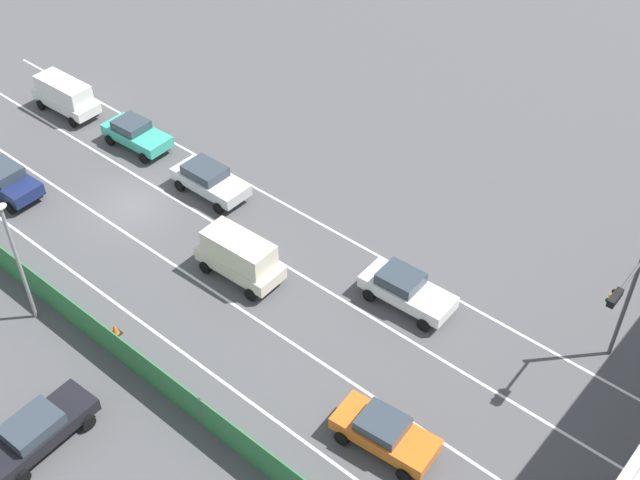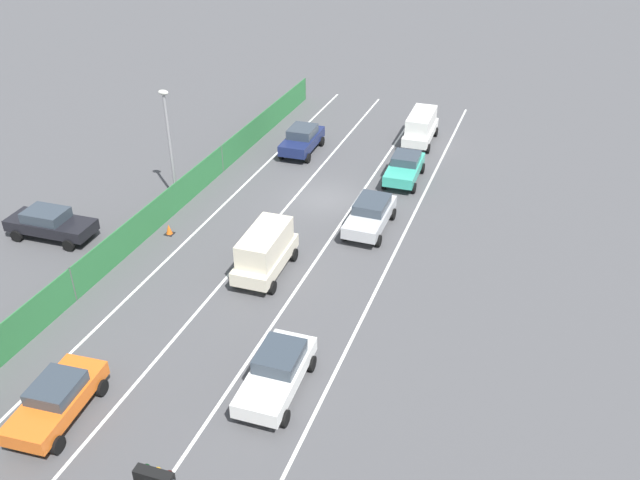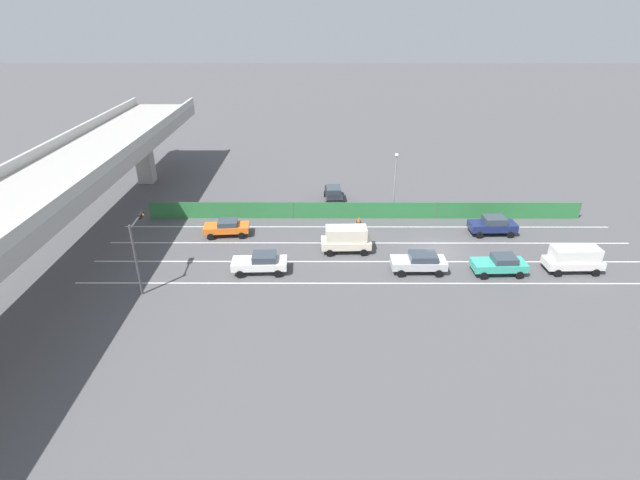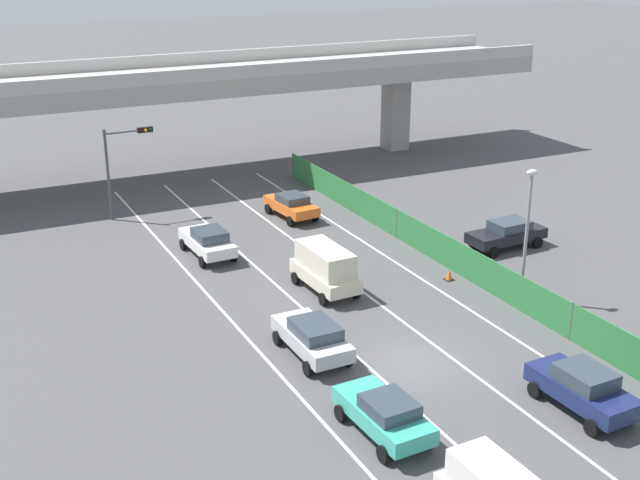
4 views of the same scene
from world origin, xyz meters
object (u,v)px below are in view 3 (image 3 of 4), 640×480
(car_van_cream, at_px, (346,238))
(street_lamp, at_px, (395,178))
(parked_sedan_dark, at_px, (334,194))
(car_van_white, at_px, (574,258))
(traffic_light, at_px, (138,241))
(car_sedan_navy, at_px, (493,225))
(car_hatchback_white, at_px, (261,262))
(traffic_cone, at_px, (359,219))
(car_taxi_teal, at_px, (500,264))
(car_sedan_silver, at_px, (419,262))
(car_taxi_orange, at_px, (227,227))

(car_van_cream, height_order, street_lamp, street_lamp)
(parked_sedan_dark, relative_size, street_lamp, 0.72)
(car_van_white, height_order, traffic_light, traffic_light)
(car_sedan_navy, bearing_deg, traffic_light, 107.83)
(car_sedan_navy, xyz_separation_m, car_hatchback_white, (-7.30, 21.31, -0.05))
(traffic_cone, bearing_deg, car_taxi_teal, -133.73)
(car_sedan_silver, height_order, traffic_cone, car_sedan_silver)
(car_hatchback_white, relative_size, traffic_light, 0.79)
(car_hatchback_white, height_order, street_lamp, street_lamp)
(car_taxi_teal, bearing_deg, car_sedan_silver, 87.23)
(car_van_white, relative_size, traffic_cone, 7.86)
(car_sedan_navy, height_order, car_taxi_teal, car_sedan_navy)
(car_van_white, relative_size, traffic_light, 0.80)
(car_sedan_silver, distance_m, car_van_white, 12.62)
(car_taxi_teal, distance_m, car_sedan_silver, 6.48)
(car_van_white, height_order, parked_sedan_dark, car_van_white)
(car_van_cream, xyz_separation_m, car_sedan_silver, (-3.54, -5.85, -0.39))
(car_van_cream, xyz_separation_m, car_van_white, (-3.47, -18.46, -0.07))
(car_van_white, height_order, car_hatchback_white, car_van_white)
(car_hatchback_white, height_order, traffic_cone, car_hatchback_white)
(car_taxi_teal, relative_size, car_taxi_orange, 1.00)
(car_sedan_silver, height_order, parked_sedan_dark, car_sedan_silver)
(car_van_cream, distance_m, car_hatchback_white, 8.04)
(car_van_cream, relative_size, car_taxi_teal, 1.02)
(car_hatchback_white, xyz_separation_m, traffic_light, (-2.36, 8.70, 3.13))
(car_van_cream, relative_size, car_sedan_silver, 0.99)
(street_lamp, bearing_deg, car_taxi_teal, -149.39)
(car_sedan_navy, relative_size, traffic_light, 0.76)
(car_sedan_navy, height_order, car_hatchback_white, car_sedan_navy)
(car_sedan_navy, bearing_deg, car_hatchback_white, 108.91)
(car_taxi_teal, xyz_separation_m, traffic_cone, (10.25, 10.71, -0.62))
(car_sedan_navy, height_order, car_van_white, car_van_white)
(car_sedan_navy, distance_m, car_taxi_orange, 25.32)
(street_lamp, bearing_deg, car_van_white, -131.19)
(car_taxi_orange, bearing_deg, car_sedan_navy, -89.14)
(car_taxi_teal, relative_size, traffic_cone, 7.38)
(car_sedan_navy, xyz_separation_m, street_lamp, (4.45, 8.91, 3.10))
(car_van_white, distance_m, car_taxi_orange, 30.37)
(traffic_cone, bearing_deg, traffic_light, 125.41)
(traffic_cone, bearing_deg, car_sedan_navy, -102.37)
(car_sedan_navy, distance_m, traffic_light, 31.67)
(car_hatchback_white, bearing_deg, car_sedan_silver, -89.48)
(car_van_cream, distance_m, car_taxi_orange, 11.62)
(car_van_white, relative_size, car_hatchback_white, 1.02)
(car_taxi_teal, distance_m, car_van_white, 6.17)
(car_van_white, bearing_deg, car_sedan_silver, 90.33)
(parked_sedan_dark, bearing_deg, street_lamp, -122.84)
(car_sedan_navy, xyz_separation_m, traffic_light, (-9.65, 30.01, 3.08))
(car_taxi_teal, bearing_deg, car_sedan_navy, -13.84)
(car_sedan_silver, relative_size, car_van_white, 0.97)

